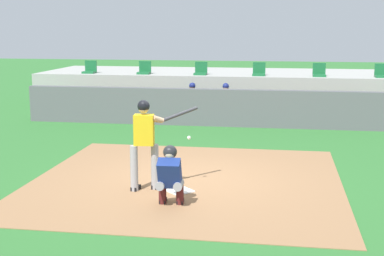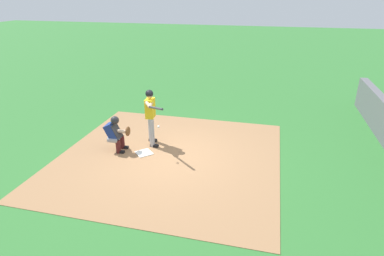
{
  "view_description": "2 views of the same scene",
  "coord_description": "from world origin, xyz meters",
  "px_view_note": "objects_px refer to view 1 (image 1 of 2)",
  "views": [
    {
      "loc": [
        1.9,
        -10.98,
        3.21
      ],
      "look_at": [
        0.0,
        0.7,
        1.0
      ],
      "focal_mm": 51.41,
      "sensor_mm": 36.0,
      "label": 1
    },
    {
      "loc": [
        8.07,
        2.71,
        4.54
      ],
      "look_at": [
        0.0,
        0.7,
        1.0
      ],
      "focal_mm": 30.15,
      "sensor_mm": 36.0,
      "label": 2
    }
  ],
  "objects_px": {
    "catcher_crouched": "(170,173)",
    "stadium_seat_5": "(382,74)",
    "stadium_seat_0": "(90,70)",
    "batter_at_plate": "(146,139)",
    "stadium_seat_1": "(144,70)",
    "dugout_player_1": "(225,102)",
    "dugout_player_0": "(192,101)",
    "stadium_seat_4": "(319,73)",
    "stadium_seat_3": "(259,72)",
    "home_plate": "(180,191)",
    "stadium_seat_2": "(201,71)"
  },
  "relations": [
    {
      "from": "catcher_crouched",
      "to": "stadium_seat_5",
      "type": "height_order",
      "value": "stadium_seat_5"
    },
    {
      "from": "batter_at_plate",
      "to": "stadium_seat_4",
      "type": "distance_m",
      "value": 10.91
    },
    {
      "from": "dugout_player_0",
      "to": "stadium_seat_4",
      "type": "relative_size",
      "value": 2.71
    },
    {
      "from": "dugout_player_0",
      "to": "stadium_seat_1",
      "type": "xyz_separation_m",
      "value": [
        -2.16,
        2.03,
        0.86
      ]
    },
    {
      "from": "batter_at_plate",
      "to": "dugout_player_1",
      "type": "bearing_deg",
      "value": 84.87
    },
    {
      "from": "stadium_seat_0",
      "to": "dugout_player_0",
      "type": "bearing_deg",
      "value": -25.2
    },
    {
      "from": "home_plate",
      "to": "stadium_seat_5",
      "type": "xyz_separation_m",
      "value": [
        5.42,
        10.18,
        1.51
      ]
    },
    {
      "from": "stadium_seat_3",
      "to": "stadium_seat_5",
      "type": "xyz_separation_m",
      "value": [
        4.33,
        0.0,
        0.0
      ]
    },
    {
      "from": "dugout_player_1",
      "to": "stadium_seat_4",
      "type": "height_order",
      "value": "stadium_seat_4"
    },
    {
      "from": "dugout_player_1",
      "to": "stadium_seat_3",
      "type": "bearing_deg",
      "value": 63.2
    },
    {
      "from": "stadium_seat_2",
      "to": "home_plate",
      "type": "bearing_deg",
      "value": -83.92
    },
    {
      "from": "batter_at_plate",
      "to": "catcher_crouched",
      "type": "bearing_deg",
      "value": -53.04
    },
    {
      "from": "home_plate",
      "to": "stadium_seat_4",
      "type": "relative_size",
      "value": 0.92
    },
    {
      "from": "catcher_crouched",
      "to": "stadium_seat_1",
      "type": "bearing_deg",
      "value": 106.32
    },
    {
      "from": "home_plate",
      "to": "stadium_seat_3",
      "type": "xyz_separation_m",
      "value": [
        1.08,
        10.18,
        1.51
      ]
    },
    {
      "from": "dugout_player_0",
      "to": "stadium_seat_3",
      "type": "xyz_separation_m",
      "value": [
        2.18,
        2.03,
        0.86
      ]
    },
    {
      "from": "catcher_crouched",
      "to": "stadium_seat_0",
      "type": "relative_size",
      "value": 3.7
    },
    {
      "from": "stadium_seat_1",
      "to": "catcher_crouched",
      "type": "bearing_deg",
      "value": -73.68
    },
    {
      "from": "catcher_crouched",
      "to": "stadium_seat_0",
      "type": "xyz_separation_m",
      "value": [
        -5.4,
        11.04,
        0.93
      ]
    },
    {
      "from": "stadium_seat_0",
      "to": "stadium_seat_4",
      "type": "height_order",
      "value": "same"
    },
    {
      "from": "catcher_crouched",
      "to": "stadium_seat_4",
      "type": "xyz_separation_m",
      "value": [
        3.27,
        11.04,
        0.93
      ]
    },
    {
      "from": "home_plate",
      "to": "batter_at_plate",
      "type": "xyz_separation_m",
      "value": [
        -0.67,
        0.01,
        1.01
      ]
    },
    {
      "from": "catcher_crouched",
      "to": "home_plate",
      "type": "bearing_deg",
      "value": 88.91
    },
    {
      "from": "home_plate",
      "to": "stadium_seat_0",
      "type": "xyz_separation_m",
      "value": [
        -5.42,
        10.18,
        1.51
      ]
    },
    {
      "from": "catcher_crouched",
      "to": "dugout_player_0",
      "type": "relative_size",
      "value": 1.36
    },
    {
      "from": "catcher_crouched",
      "to": "dugout_player_0",
      "type": "height_order",
      "value": "dugout_player_0"
    },
    {
      "from": "home_plate",
      "to": "stadium_seat_3",
      "type": "height_order",
      "value": "stadium_seat_3"
    },
    {
      "from": "home_plate",
      "to": "catcher_crouched",
      "type": "distance_m",
      "value": 1.04
    },
    {
      "from": "catcher_crouched",
      "to": "stadium_seat_1",
      "type": "relative_size",
      "value": 3.7
    },
    {
      "from": "batter_at_plate",
      "to": "stadium_seat_1",
      "type": "relative_size",
      "value": 3.76
    },
    {
      "from": "batter_at_plate",
      "to": "stadium_seat_3",
      "type": "height_order",
      "value": "stadium_seat_3"
    },
    {
      "from": "stadium_seat_4",
      "to": "stadium_seat_2",
      "type": "bearing_deg",
      "value": 180.0
    },
    {
      "from": "stadium_seat_5",
      "to": "dugout_player_1",
      "type": "bearing_deg",
      "value": -159.22
    },
    {
      "from": "batter_at_plate",
      "to": "catcher_crouched",
      "type": "xyz_separation_m",
      "value": [
        0.66,
        -0.87,
        -0.43
      ]
    },
    {
      "from": "stadium_seat_4",
      "to": "stadium_seat_3",
      "type": "bearing_deg",
      "value": 180.0
    },
    {
      "from": "dugout_player_1",
      "to": "stadium_seat_1",
      "type": "relative_size",
      "value": 2.71
    },
    {
      "from": "batter_at_plate",
      "to": "stadium_seat_1",
      "type": "distance_m",
      "value": 10.5
    },
    {
      "from": "stadium_seat_2",
      "to": "stadium_seat_3",
      "type": "height_order",
      "value": "same"
    },
    {
      "from": "dugout_player_1",
      "to": "stadium_seat_4",
      "type": "bearing_deg",
      "value": 32.49
    },
    {
      "from": "batter_at_plate",
      "to": "dugout_player_1",
      "type": "xyz_separation_m",
      "value": [
        0.73,
        8.13,
        -0.36
      ]
    },
    {
      "from": "catcher_crouched",
      "to": "stadium_seat_5",
      "type": "distance_m",
      "value": 12.34
    },
    {
      "from": "batter_at_plate",
      "to": "stadium_seat_1",
      "type": "height_order",
      "value": "stadium_seat_1"
    },
    {
      "from": "home_plate",
      "to": "dugout_player_0",
      "type": "height_order",
      "value": "dugout_player_0"
    },
    {
      "from": "stadium_seat_2",
      "to": "stadium_seat_4",
      "type": "xyz_separation_m",
      "value": [
        4.33,
        0.0,
        0.0
      ]
    },
    {
      "from": "catcher_crouched",
      "to": "stadium_seat_1",
      "type": "distance_m",
      "value": 11.54
    },
    {
      "from": "catcher_crouched",
      "to": "dugout_player_0",
      "type": "xyz_separation_m",
      "value": [
        -1.08,
        9.01,
        0.06
      ]
    },
    {
      "from": "batter_at_plate",
      "to": "stadium_seat_2",
      "type": "distance_m",
      "value": 10.19
    },
    {
      "from": "home_plate",
      "to": "stadium_seat_0",
      "type": "height_order",
      "value": "stadium_seat_0"
    },
    {
      "from": "dugout_player_1",
      "to": "stadium_seat_5",
      "type": "relative_size",
      "value": 2.71
    },
    {
      "from": "stadium_seat_0",
      "to": "stadium_seat_4",
      "type": "distance_m",
      "value": 8.67
    }
  ]
}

